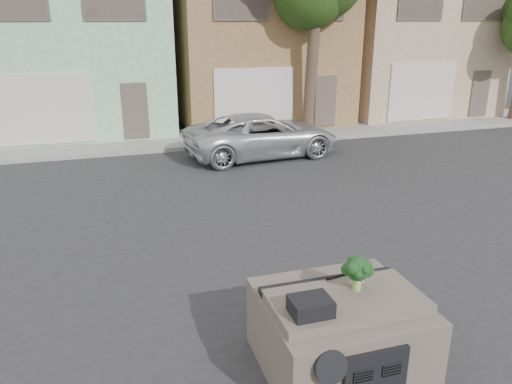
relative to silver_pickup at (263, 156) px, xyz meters
name	(u,v)px	position (x,y,z in m)	size (l,w,h in m)	color
ground_plane	(267,265)	(-2.36, -7.57, 0.00)	(120.00, 120.00, 0.00)	#303033
sidewalk	(179,140)	(-2.36, 2.93, 0.07)	(40.00, 3.00, 0.15)	gray
townhouse_mint	(74,35)	(-5.86, 6.93, 3.77)	(7.20, 8.20, 7.55)	#A3D6B0
townhouse_tan	(250,33)	(1.64, 6.93, 3.77)	(7.20, 8.20, 7.55)	olive
townhouse_beige	(397,32)	(9.14, 6.93, 3.77)	(7.20, 8.20, 7.55)	tan
silver_pickup	(263,156)	(0.00, 0.00, 0.00)	(2.38, 5.16, 1.44)	silver
tree_near	(313,23)	(2.64, 2.23, 4.25)	(4.40, 4.00, 8.50)	#243F13
car_dashboard	(339,329)	(-2.36, -10.57, 0.56)	(2.00, 1.80, 1.12)	#64584D
instrument_hump	(311,306)	(-2.94, -10.92, 1.22)	(0.48, 0.38, 0.20)	black
wiper_arm	(348,274)	(-2.08, -10.19, 1.13)	(0.70, 0.03, 0.02)	black
broccoli	(357,273)	(-2.16, -10.57, 1.35)	(0.37, 0.37, 0.46)	#143515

